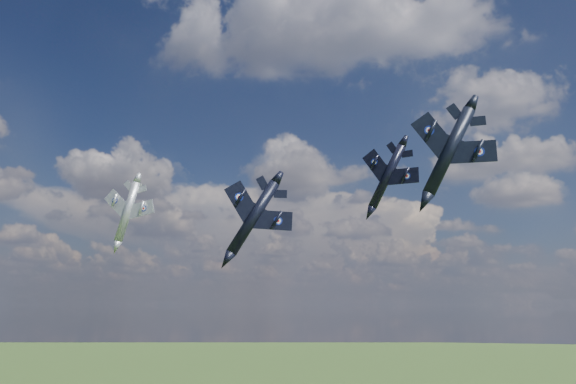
% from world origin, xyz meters
% --- Properties ---
extents(jet_lead_navy, '(16.27, 19.23, 8.97)m').
position_xyz_m(jet_lead_navy, '(-1.75, 9.03, 77.72)').
color(jet_lead_navy, black).
extents(jet_right_navy, '(11.93, 15.81, 7.84)m').
position_xyz_m(jet_right_navy, '(25.03, -2.30, 82.76)').
color(jet_right_navy, black).
extents(jet_high_navy, '(14.31, 17.33, 7.96)m').
position_xyz_m(jet_high_navy, '(16.68, 22.73, 85.87)').
color(jet_high_navy, black).
extents(jet_left_silver, '(11.81, 15.70, 6.16)m').
position_xyz_m(jet_left_silver, '(-30.91, 25.47, 82.30)').
color(jet_left_silver, gray).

